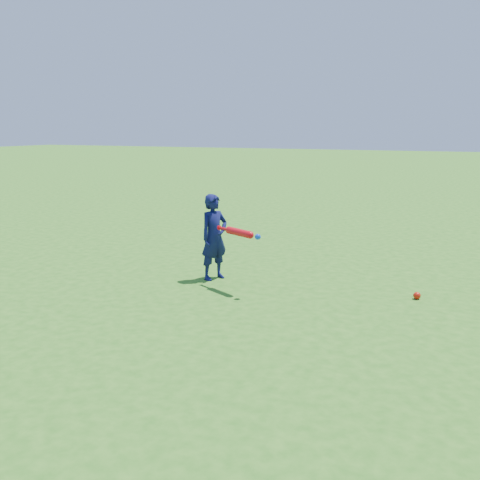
{
  "coord_description": "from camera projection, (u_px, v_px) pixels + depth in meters",
  "views": [
    {
      "loc": [
        3.27,
        -5.08,
        1.84
      ],
      "look_at": [
        0.79,
        0.37,
        0.57
      ],
      "focal_mm": 40.0,
      "sensor_mm": 36.0,
      "label": 1
    }
  ],
  "objects": [
    {
      "name": "ground",
      "position": [
        165.0,
        288.0,
        6.23
      ],
      "size": [
        80.0,
        80.0,
        0.0
      ],
      "primitive_type": "plane",
      "color": "#296919",
      "rests_on": "ground"
    },
    {
      "name": "ground_ball_red",
      "position": [
        417.0,
        296.0,
        5.82
      ],
      "size": [
        0.08,
        0.08,
        0.08
      ],
      "primitive_type": "sphere",
      "color": "red",
      "rests_on": "ground"
    },
    {
      "name": "bat_swing",
      "position": [
        241.0,
        233.0,
        6.02
      ],
      "size": [
        0.68,
        0.37,
        0.08
      ],
      "rotation": [
        0.0,
        0.0,
        -0.46
      ],
      "color": "red",
      "rests_on": "ground"
    },
    {
      "name": "child",
      "position": [
        214.0,
        237.0,
        6.51
      ],
      "size": [
        0.39,
        0.45,
        1.05
      ],
      "primitive_type": "imported",
      "rotation": [
        0.0,
        0.0,
        1.15
      ],
      "color": "#0F1146",
      "rests_on": "ground"
    }
  ]
}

